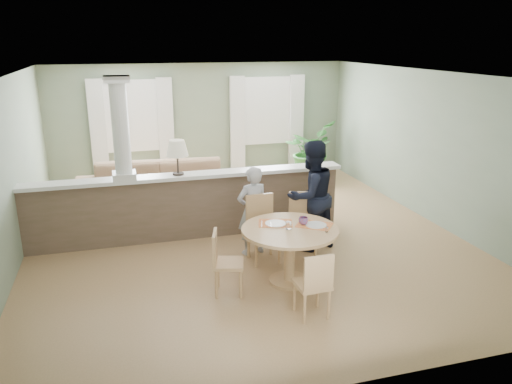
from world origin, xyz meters
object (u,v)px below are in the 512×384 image
object	(u,v)px
man_person	(311,196)
child_person	(252,211)
dining_table	(290,239)
chair_near	(314,282)
chair_side	(223,260)
houseplant	(310,150)
chair_far_boy	(262,225)
chair_far_man	(303,221)
sofa	(160,189)

from	to	relation	value
man_person	child_person	bearing A→B (deg)	-21.58
dining_table	man_person	world-z (taller)	man_person
chair_near	chair_side	xyz separation A→B (m)	(-0.90, 0.91, -0.00)
houseplant	man_person	xyz separation A→B (m)	(-1.56, -3.95, 0.20)
houseplant	chair_near	xyz separation A→B (m)	(-2.30, -5.94, -0.21)
chair_far_boy	child_person	bearing A→B (deg)	106.09
chair_far_man	man_person	size ratio (longest dim) A/B	0.56
chair_far_man	child_person	xyz separation A→B (m)	(-0.74, 0.24, 0.16)
chair_far_boy	chair_side	xyz separation A→B (m)	(-0.79, -0.88, -0.08)
sofa	chair_side	size ratio (longest dim) A/B	3.74
chair_far_man	man_person	distance (m)	0.44
dining_table	chair_side	distance (m)	0.95
sofa	chair_side	world-z (taller)	sofa
chair_near	child_person	distance (m)	2.07
chair_side	chair_near	bearing A→B (deg)	-120.03
sofa	chair_far_man	size ratio (longest dim) A/B	3.28
sofa	dining_table	distance (m)	3.71
chair_far_boy	chair_side	distance (m)	1.19
sofa	chair_far_boy	distance (m)	2.89
chair_far_boy	chair_near	xyz separation A→B (m)	(0.11, -1.80, -0.08)
chair_far_man	chair_side	size ratio (longest dim) A/B	1.14
sofa	chair_far_man	distance (m)	3.23
sofa	child_person	distance (m)	2.64
chair_near	chair_far_man	bearing A→B (deg)	-108.58
dining_table	child_person	distance (m)	1.11
dining_table	child_person	world-z (taller)	child_person
chair_side	man_person	xyz separation A→B (m)	(1.64, 1.08, 0.40)
chair_side	man_person	distance (m)	2.00
chair_far_boy	child_person	world-z (taller)	child_person
chair_side	sofa	bearing A→B (deg)	23.48
dining_table	chair_side	bearing A→B (deg)	-176.84
houseplant	chair_far_boy	size ratio (longest dim) A/B	1.36
dining_table	child_person	bearing A→B (deg)	102.18
sofa	chair_near	bearing A→B (deg)	-67.64
chair_side	child_person	size ratio (longest dim) A/B	0.61
chair_side	chair_far_boy	bearing A→B (deg)	-26.33
sofa	chair_near	world-z (taller)	sofa
chair_far_boy	child_person	size ratio (longest dim) A/B	0.71
dining_table	man_person	size ratio (longest dim) A/B	0.75
child_person	man_person	bearing A→B (deg)	164.92
houseplant	chair_side	size ratio (longest dim) A/B	1.59
chair_far_boy	chair_near	world-z (taller)	chair_far_boy
chair_side	child_person	distance (m)	1.35
chair_far_boy	man_person	bearing A→B (deg)	10.26
sofa	child_person	size ratio (longest dim) A/B	2.29
houseplant	chair_far_man	bearing A→B (deg)	-113.01
chair_far_boy	chair_far_man	world-z (taller)	chair_far_boy
man_person	sofa	bearing A→B (deg)	-66.78
houseplant	chair_near	bearing A→B (deg)	-111.17
chair_far_boy	chair_far_man	xyz separation A→B (m)	(0.65, 0.00, -0.01)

